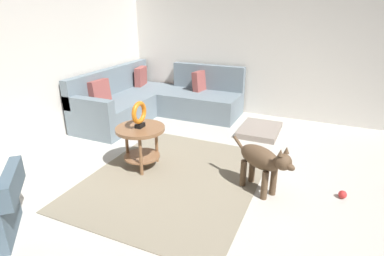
% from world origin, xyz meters
% --- Properties ---
extents(ground_plane, '(6.00, 6.00, 0.10)m').
position_xyz_m(ground_plane, '(0.00, 0.00, -0.05)').
color(ground_plane, beige).
extents(wall_back, '(6.00, 0.12, 2.70)m').
position_xyz_m(wall_back, '(0.00, 2.94, 1.35)').
color(wall_back, silver).
rests_on(wall_back, ground_plane).
extents(wall_right, '(0.12, 6.00, 2.70)m').
position_xyz_m(wall_right, '(2.94, 0.00, 1.35)').
color(wall_right, silver).
rests_on(wall_right, ground_plane).
extents(area_rug, '(2.30, 1.90, 0.01)m').
position_xyz_m(area_rug, '(0.15, 0.70, 0.01)').
color(area_rug, gray).
rests_on(area_rug, ground_plane).
extents(sectional_couch, '(2.20, 2.25, 0.88)m').
position_xyz_m(sectional_couch, '(1.99, 2.01, 0.29)').
color(sectional_couch, slate).
rests_on(sectional_couch, ground_plane).
extents(side_table, '(0.60, 0.60, 0.54)m').
position_xyz_m(side_table, '(0.24, 1.20, 0.42)').
color(side_table, brown).
rests_on(side_table, ground_plane).
extents(torus_sculpture, '(0.28, 0.08, 0.33)m').
position_xyz_m(torus_sculpture, '(0.24, 1.20, 0.71)').
color(torus_sculpture, black).
rests_on(torus_sculpture, side_table).
extents(dog_bed_mat, '(0.80, 0.60, 0.09)m').
position_xyz_m(dog_bed_mat, '(1.98, 0.08, 0.04)').
color(dog_bed_mat, gray).
rests_on(dog_bed_mat, ground_plane).
extents(dog, '(0.47, 0.76, 0.63)m').
position_xyz_m(dog, '(0.28, -0.30, 0.38)').
color(dog, brown).
rests_on(dog, ground_plane).
extents(dog_toy_ball, '(0.09, 0.09, 0.09)m').
position_xyz_m(dog_toy_ball, '(0.51, -1.13, 0.04)').
color(dog_toy_ball, red).
rests_on(dog_toy_ball, ground_plane).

